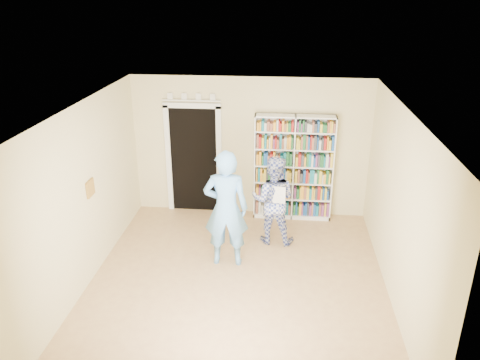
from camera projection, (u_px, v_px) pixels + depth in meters
The scene contains 11 objects.
floor at pixel (237, 283), 7.15m from camera, with size 5.00×5.00×0.00m, color #A67850.
ceiling at pixel (237, 110), 6.12m from camera, with size 5.00×5.00×0.00m, color white.
wall_back at pixel (250, 148), 8.94m from camera, with size 4.50×4.50×0.00m, color beige.
wall_left at pixel (84, 197), 6.84m from camera, with size 5.00×5.00×0.00m, color beige.
wall_right at pixel (399, 210), 6.43m from camera, with size 5.00×5.00×0.00m, color beige.
bookshelf at pixel (293, 167), 8.84m from camera, with size 1.48×0.28×2.04m.
doorway at pixel (194, 155), 9.08m from camera, with size 1.10×0.08×2.43m.
wall_art at pixel (90, 188), 7.00m from camera, with size 0.03×0.25×0.25m, color brown.
man_blue at pixel (226, 209), 7.33m from camera, with size 0.71×0.46×1.94m, color #67A7E6.
man_plaid at pixel (273, 200), 8.05m from camera, with size 0.77×0.60×1.59m, color #314097.
paper_sheet at pixel (279, 195), 7.73m from camera, with size 0.21×0.01×0.30m, color white.
Camera 1 is at (0.62, -5.98, 4.18)m, focal length 35.00 mm.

